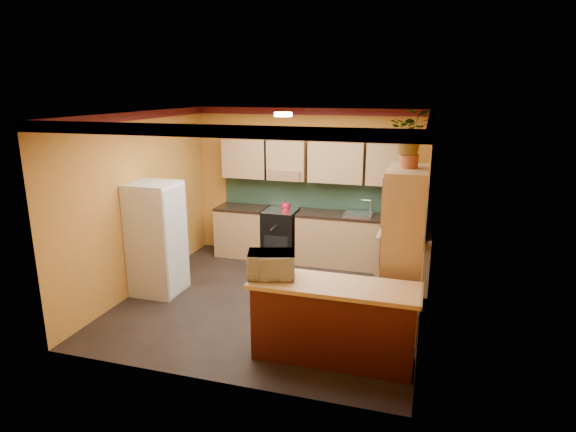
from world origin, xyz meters
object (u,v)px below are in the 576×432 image
at_px(stove, 281,234).
at_px(fridge, 157,239).
at_px(base_cabinets_back, 314,238).
at_px(microwave, 271,265).
at_px(breakfast_bar, 333,324).
at_px(pantry, 403,252).

distance_m(stove, fridge, 2.41).
height_order(base_cabinets_back, fridge, fridge).
distance_m(base_cabinets_back, microwave, 3.17).
height_order(base_cabinets_back, stove, stove).
xyz_separation_m(base_cabinets_back, fridge, (-1.96, -1.98, 0.41)).
distance_m(stove, microwave, 3.27).
xyz_separation_m(base_cabinets_back, breakfast_bar, (0.97, -3.10, 0.00)).
bearing_deg(breakfast_bar, base_cabinets_back, 107.37).
relative_size(pantry, microwave, 3.95).
xyz_separation_m(fridge, microwave, (2.19, -1.12, 0.23)).
bearing_deg(stove, base_cabinets_back, 0.00).
height_order(base_cabinets_back, microwave, microwave).
height_order(fridge, microwave, fridge).
xyz_separation_m(base_cabinets_back, stove, (-0.62, -0.00, 0.02)).
height_order(fridge, breakfast_bar, fridge).
height_order(breakfast_bar, microwave, microwave).
bearing_deg(microwave, stove, 88.93).
bearing_deg(base_cabinets_back, microwave, -85.71).
relative_size(breakfast_bar, microwave, 3.39).
bearing_deg(microwave, breakfast_bar, -16.54).
bearing_deg(pantry, breakfast_bar, -124.83).
bearing_deg(breakfast_bar, fridge, 159.01).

